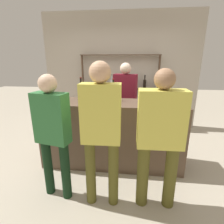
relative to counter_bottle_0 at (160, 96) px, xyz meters
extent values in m
plane|color=#B2A893|center=(-0.70, 0.10, -1.20)|extent=(16.00, 16.00, 0.00)
cube|color=brown|center=(-0.70, 0.10, -0.67)|extent=(2.24, 0.61, 1.07)
cube|color=#B2A899|center=(-0.70, 2.00, 0.20)|extent=(3.84, 0.12, 2.80)
cylinder|color=#4C3828|center=(-1.63, 1.82, -0.29)|extent=(0.05, 0.05, 1.82)
cylinder|color=#4C3828|center=(0.23, 1.82, -0.29)|extent=(0.05, 0.05, 1.82)
cube|color=#4C3828|center=(-0.70, 1.82, 0.61)|extent=(1.92, 0.18, 0.02)
cube|color=#4C3828|center=(-0.70, 1.82, -0.20)|extent=(1.92, 0.18, 0.02)
cylinder|color=brown|center=(-1.31, 1.82, -0.08)|extent=(0.07, 0.07, 0.22)
cone|color=brown|center=(-1.31, 1.82, 0.04)|extent=(0.07, 0.07, 0.03)
cylinder|color=brown|center=(-1.31, 1.82, 0.10)|extent=(0.03, 0.03, 0.09)
cylinder|color=black|center=(-1.31, 1.82, 0.16)|extent=(0.03, 0.03, 0.01)
cylinder|color=silver|center=(-0.90, 1.82, -0.10)|extent=(0.08, 0.08, 0.19)
cone|color=silver|center=(-0.90, 1.82, 0.02)|extent=(0.08, 0.08, 0.03)
cylinder|color=silver|center=(-0.90, 1.82, 0.08)|extent=(0.03, 0.03, 0.10)
cylinder|color=black|center=(-0.90, 1.82, 0.14)|extent=(0.03, 0.03, 0.01)
cylinder|color=brown|center=(-0.50, 1.82, -0.08)|extent=(0.07, 0.07, 0.23)
cone|color=brown|center=(-0.50, 1.82, 0.05)|extent=(0.07, 0.07, 0.03)
cylinder|color=brown|center=(-0.50, 1.82, 0.11)|extent=(0.03, 0.03, 0.08)
cylinder|color=gold|center=(-0.50, 1.82, 0.15)|extent=(0.03, 0.03, 0.01)
cylinder|color=black|center=(-0.09, 1.82, -0.09)|extent=(0.07, 0.07, 0.21)
cone|color=black|center=(-0.09, 1.82, 0.04)|extent=(0.07, 0.07, 0.03)
cylinder|color=black|center=(-0.09, 1.82, 0.09)|extent=(0.03, 0.03, 0.08)
cylinder|color=black|center=(-0.09, 1.82, 0.14)|extent=(0.03, 0.03, 0.01)
cylinder|color=silver|center=(0.00, 0.00, -0.03)|extent=(0.08, 0.08, 0.21)
cone|color=silver|center=(0.00, 0.00, 0.10)|extent=(0.08, 0.08, 0.03)
cylinder|color=silver|center=(0.00, 0.00, 0.16)|extent=(0.03, 0.03, 0.09)
cylinder|color=black|center=(0.00, 0.00, 0.20)|extent=(0.03, 0.03, 0.01)
cylinder|color=silver|center=(-0.97, 0.29, -0.04)|extent=(0.09, 0.09, 0.19)
cone|color=silver|center=(-0.97, 0.29, 0.08)|extent=(0.09, 0.09, 0.04)
cylinder|color=silver|center=(-0.97, 0.29, 0.14)|extent=(0.03, 0.03, 0.07)
cylinder|color=gold|center=(-0.97, 0.29, 0.18)|extent=(0.04, 0.04, 0.01)
cylinder|color=black|center=(-0.69, 0.22, -0.02)|extent=(0.07, 0.07, 0.23)
cone|color=black|center=(-0.69, 0.22, 0.11)|extent=(0.07, 0.07, 0.03)
cylinder|color=black|center=(-0.69, 0.22, 0.17)|extent=(0.03, 0.03, 0.07)
cylinder|color=maroon|center=(-0.69, 0.22, 0.21)|extent=(0.03, 0.03, 0.01)
cylinder|color=brown|center=(-0.96, 0.15, -0.02)|extent=(0.07, 0.07, 0.22)
cone|color=brown|center=(-0.96, 0.15, 0.10)|extent=(0.07, 0.07, 0.03)
cylinder|color=brown|center=(-0.96, 0.15, 0.16)|extent=(0.03, 0.03, 0.08)
cylinder|color=gold|center=(-0.96, 0.15, 0.21)|extent=(0.03, 0.03, 0.01)
cylinder|color=black|center=(-1.22, 0.24, -0.01)|extent=(0.07, 0.07, 0.24)
cone|color=black|center=(-1.22, 0.24, 0.12)|extent=(0.07, 0.07, 0.03)
cylinder|color=black|center=(-1.22, 0.24, 0.18)|extent=(0.03, 0.03, 0.08)
cylinder|color=maroon|center=(-1.22, 0.24, 0.22)|extent=(0.03, 0.03, 0.01)
cylinder|color=silver|center=(-1.13, 0.28, -0.13)|extent=(0.06, 0.06, 0.00)
cylinder|color=silver|center=(-1.13, 0.28, -0.09)|extent=(0.01, 0.01, 0.09)
cone|color=silver|center=(-1.13, 0.28, 0.00)|extent=(0.08, 0.08, 0.08)
cylinder|color=black|center=(0.08, 0.20, -0.01)|extent=(0.20, 0.20, 0.24)
cylinder|color=black|center=(0.08, 0.20, 0.11)|extent=(0.21, 0.21, 0.01)
cylinder|color=brown|center=(-0.59, -0.77, -0.79)|extent=(0.12, 0.12, 0.82)
cylinder|color=brown|center=(-0.86, -0.78, -0.79)|extent=(0.12, 0.12, 0.82)
cube|color=#D1C64C|center=(-0.72, -0.78, -0.05)|extent=(0.43, 0.20, 0.65)
sphere|color=tan|center=(-0.72, -0.78, 0.38)|extent=(0.22, 0.22, 0.22)
cylinder|color=brown|center=(0.08, -0.73, -0.81)|extent=(0.14, 0.14, 0.79)
cylinder|color=brown|center=(-0.24, -0.74, -0.81)|extent=(0.14, 0.14, 0.79)
cube|color=#D1C64C|center=(-0.08, -0.74, -0.10)|extent=(0.50, 0.23, 0.62)
sphere|color=#936B4C|center=(-0.08, -0.74, 0.32)|extent=(0.21, 0.21, 0.21)
cylinder|color=black|center=(-1.19, -0.74, -0.82)|extent=(0.11, 0.11, 0.76)
cylinder|color=black|center=(-1.44, -0.69, -0.82)|extent=(0.11, 0.11, 0.76)
cube|color=#2D6B38|center=(-1.31, -0.72, -0.15)|extent=(0.44, 0.26, 0.60)
sphere|color=#DBB293|center=(-1.31, -0.72, 0.26)|extent=(0.20, 0.20, 0.20)
cylinder|color=black|center=(-0.67, 0.96, -0.80)|extent=(0.12, 0.12, 0.80)
cylinder|color=black|center=(-0.39, 0.89, -0.80)|extent=(0.12, 0.12, 0.80)
cube|color=maroon|center=(-0.53, 0.92, -0.09)|extent=(0.48, 0.30, 0.63)
sphere|color=beige|center=(-0.53, 0.92, 0.34)|extent=(0.22, 0.22, 0.22)
camera|label=1|loc=(-0.41, -2.53, 0.51)|focal=28.00mm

